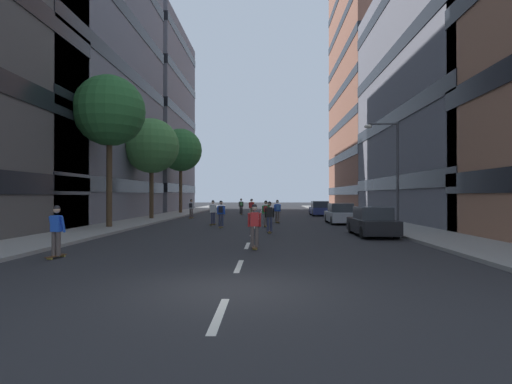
{
  "coord_description": "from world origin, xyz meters",
  "views": [
    {
      "loc": [
        0.86,
        -9.24,
        2.11
      ],
      "look_at": [
        0.0,
        20.69,
        2.37
      ],
      "focal_mm": 28.77,
      "sensor_mm": 36.0,
      "label": 1
    }
  ],
  "objects_px": {
    "streetlamp_right": "(392,163)",
    "skater_0": "(241,205)",
    "skater_7": "(252,206)",
    "skater_10": "(266,212)",
    "street_tree_far": "(181,150)",
    "skater_2": "(191,207)",
    "street_tree_mid": "(109,111)",
    "skater_5": "(270,215)",
    "skater_4": "(213,211)",
    "skater_6": "(251,207)",
    "parked_car_near": "(340,214)",
    "parked_car_mid": "(320,209)",
    "skater_9": "(221,212)",
    "street_tree_near": "(152,146)",
    "parked_car_far": "(372,223)",
    "skater_1": "(56,229)",
    "skater_3": "(254,224)",
    "skater_8": "(277,210)"
  },
  "relations": [
    {
      "from": "streetlamp_right",
      "to": "skater_9",
      "type": "bearing_deg",
      "value": 173.15
    },
    {
      "from": "parked_car_mid",
      "to": "skater_5",
      "type": "height_order",
      "value": "skater_5"
    },
    {
      "from": "street_tree_far",
      "to": "skater_10",
      "type": "distance_m",
      "value": 22.51
    },
    {
      "from": "skater_3",
      "to": "skater_7",
      "type": "xyz_separation_m",
      "value": [
        -1.14,
        26.42,
        0.03
      ]
    },
    {
      "from": "street_tree_mid",
      "to": "skater_5",
      "type": "xyz_separation_m",
      "value": [
        10.18,
        -2.63,
        -6.5
      ]
    },
    {
      "from": "skater_9",
      "to": "skater_10",
      "type": "distance_m",
      "value": 3.15
    },
    {
      "from": "skater_7",
      "to": "skater_2",
      "type": "bearing_deg",
      "value": -137.74
    },
    {
      "from": "skater_7",
      "to": "skater_10",
      "type": "distance_m",
      "value": 14.76
    },
    {
      "from": "parked_car_near",
      "to": "skater_9",
      "type": "distance_m",
      "value": 9.47
    },
    {
      "from": "skater_7",
      "to": "skater_3",
      "type": "bearing_deg",
      "value": -87.54
    },
    {
      "from": "parked_car_mid",
      "to": "skater_0",
      "type": "distance_m",
      "value": 8.65
    },
    {
      "from": "parked_car_mid",
      "to": "street_tree_far",
      "type": "height_order",
      "value": "street_tree_far"
    },
    {
      "from": "skater_6",
      "to": "skater_7",
      "type": "bearing_deg",
      "value": 91.01
    },
    {
      "from": "skater_8",
      "to": "skater_9",
      "type": "relative_size",
      "value": 1.0
    },
    {
      "from": "skater_1",
      "to": "skater_7",
      "type": "xyz_separation_m",
      "value": [
        5.45,
        29.02,
        0.03
      ]
    },
    {
      "from": "skater_2",
      "to": "skater_10",
      "type": "relative_size",
      "value": 1.0
    },
    {
      "from": "skater_4",
      "to": "skater_10",
      "type": "height_order",
      "value": "same"
    },
    {
      "from": "skater_0",
      "to": "skater_6",
      "type": "height_order",
      "value": "same"
    },
    {
      "from": "skater_2",
      "to": "parked_car_near",
      "type": "bearing_deg",
      "value": -28.37
    },
    {
      "from": "parked_car_mid",
      "to": "parked_car_far",
      "type": "xyz_separation_m",
      "value": [
        0.0,
        -21.66,
        0.0
      ]
    },
    {
      "from": "skater_3",
      "to": "parked_car_near",
      "type": "bearing_deg",
      "value": 67.96
    },
    {
      "from": "street_tree_mid",
      "to": "skater_10",
      "type": "xyz_separation_m",
      "value": [
        9.95,
        2.16,
        -6.47
      ]
    },
    {
      "from": "skater_4",
      "to": "street_tree_near",
      "type": "bearing_deg",
      "value": 135.73
    },
    {
      "from": "skater_0",
      "to": "skater_7",
      "type": "height_order",
      "value": "same"
    },
    {
      "from": "skater_3",
      "to": "streetlamp_right",
      "type": "bearing_deg",
      "value": 48.7
    },
    {
      "from": "skater_7",
      "to": "skater_4",
      "type": "bearing_deg",
      "value": -99.59
    },
    {
      "from": "street_tree_near",
      "to": "streetlamp_right",
      "type": "xyz_separation_m",
      "value": [
        17.74,
        -9.73,
        -2.26
      ]
    },
    {
      "from": "parked_car_near",
      "to": "streetlamp_right",
      "type": "xyz_separation_m",
      "value": [
        2.21,
        -5.43,
        3.44
      ]
    },
    {
      "from": "skater_2",
      "to": "skater_5",
      "type": "relative_size",
      "value": 1.0
    },
    {
      "from": "parked_car_far",
      "to": "skater_9",
      "type": "height_order",
      "value": "skater_9"
    },
    {
      "from": "skater_4",
      "to": "skater_6",
      "type": "height_order",
      "value": "same"
    },
    {
      "from": "skater_5",
      "to": "skater_9",
      "type": "relative_size",
      "value": 1.0
    },
    {
      "from": "skater_5",
      "to": "skater_7",
      "type": "xyz_separation_m",
      "value": [
        -1.76,
        19.48,
        0.03
      ]
    },
    {
      "from": "skater_7",
      "to": "parked_car_far",
      "type": "bearing_deg",
      "value": -71.41
    },
    {
      "from": "street_tree_near",
      "to": "skater_8",
      "type": "xyz_separation_m",
      "value": [
        10.83,
        -3.62,
        -5.38
      ]
    },
    {
      "from": "skater_5",
      "to": "skater_9",
      "type": "xyz_separation_m",
      "value": [
        -3.17,
        3.66,
        0.03
      ]
    },
    {
      "from": "parked_car_far",
      "to": "skater_2",
      "type": "distance_m",
      "value": 20.47
    },
    {
      "from": "skater_5",
      "to": "skater_7",
      "type": "bearing_deg",
      "value": 95.17
    },
    {
      "from": "skater_9",
      "to": "street_tree_mid",
      "type": "bearing_deg",
      "value": -171.69
    },
    {
      "from": "parked_car_mid",
      "to": "skater_1",
      "type": "xyz_separation_m",
      "value": [
        -12.55,
        -29.56,
        0.29
      ]
    },
    {
      "from": "skater_2",
      "to": "skater_7",
      "type": "xyz_separation_m",
      "value": [
        5.42,
        4.92,
        0.0
      ]
    },
    {
      "from": "parked_car_near",
      "to": "skater_5",
      "type": "relative_size",
      "value": 2.47
    },
    {
      "from": "streetlamp_right",
      "to": "skater_0",
      "type": "xyz_separation_m",
      "value": [
        -10.6,
        19.76,
        -3.12
      ]
    },
    {
      "from": "street_tree_far",
      "to": "skater_9",
      "type": "xyz_separation_m",
      "value": [
        7.01,
        -20.3,
        -6.34
      ]
    },
    {
      "from": "street_tree_near",
      "to": "skater_7",
      "type": "bearing_deg",
      "value": 41.22
    },
    {
      "from": "parked_car_mid",
      "to": "streetlamp_right",
      "type": "relative_size",
      "value": 0.68
    },
    {
      "from": "parked_car_near",
      "to": "skater_8",
      "type": "height_order",
      "value": "skater_8"
    },
    {
      "from": "parked_car_mid",
      "to": "skater_8",
      "type": "height_order",
      "value": "skater_8"
    },
    {
      "from": "street_tree_near",
      "to": "skater_5",
      "type": "xyz_separation_m",
      "value": [
        10.18,
        -12.1,
        -5.41
      ]
    },
    {
      "from": "parked_car_near",
      "to": "skater_10",
      "type": "relative_size",
      "value": 2.47
    }
  ]
}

